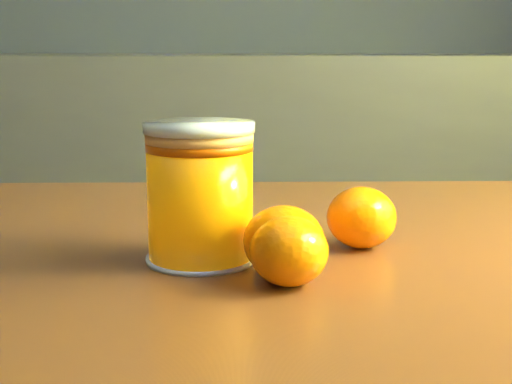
{
  "coord_description": "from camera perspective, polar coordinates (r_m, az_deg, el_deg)",
  "views": [
    {
      "loc": [
        0.85,
        -0.52,
        0.92
      ],
      "look_at": [
        0.81,
        0.04,
        0.8
      ],
      "focal_mm": 50.0,
      "sensor_mm": 36.0,
      "label": 1
    }
  ],
  "objects": [
    {
      "name": "kitchen_counter",
      "position": [
        2.2,
        -18.91,
        -1.45
      ],
      "size": [
        3.15,
        0.6,
        0.9
      ],
      "primitive_type": "cube",
      "color": "#4D4C51",
      "rests_on": "ground"
    },
    {
      "name": "table",
      "position": [
        0.62,
        2.14,
        -14.04
      ],
      "size": [
        1.06,
        0.78,
        0.75
      ],
      "rotation": [
        0.0,
        0.0,
        0.09
      ],
      "color": "brown",
      "rests_on": "ground"
    },
    {
      "name": "juice_glass",
      "position": [
        0.57,
        -4.49,
        -0.11
      ],
      "size": [
        0.09,
        0.09,
        0.11
      ],
      "rotation": [
        0.0,
        0.0,
        -0.17
      ],
      "color": "orange",
      "rests_on": "table"
    },
    {
      "name": "orange_extra",
      "position": [
        0.52,
        2.65,
        -4.74
      ],
      "size": [
        0.08,
        0.08,
        0.05
      ],
      "primitive_type": "ellipsoid",
      "rotation": [
        0.0,
        0.0,
        -0.39
      ],
      "color": "orange",
      "rests_on": "table"
    },
    {
      "name": "orange_front",
      "position": [
        0.54,
        2.25,
        -3.96
      ],
      "size": [
        0.08,
        0.08,
        0.05
      ],
      "primitive_type": "ellipsoid",
      "rotation": [
        0.0,
        0.0,
        0.26
      ],
      "color": "orange",
      "rests_on": "table"
    },
    {
      "name": "orange_back",
      "position": [
        0.62,
        8.44,
        -2.03
      ],
      "size": [
        0.07,
        0.07,
        0.05
      ],
      "primitive_type": "ellipsoid",
      "rotation": [
        0.0,
        0.0,
        0.21
      ],
      "color": "orange",
      "rests_on": "table"
    }
  ]
}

